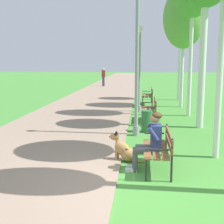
{
  "coord_description": "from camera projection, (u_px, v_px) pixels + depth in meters",
  "views": [
    {
      "loc": [
        0.12,
        -5.32,
        2.28
      ],
      "look_at": [
        -0.67,
        3.21,
        0.9
      ],
      "focal_mm": 50.94,
      "sensor_mm": 36.0,
      "label": 1
    }
  ],
  "objects": [
    {
      "name": "park_bench_near",
      "position": [
        160.0,
        146.0,
        6.67
      ],
      "size": [
        0.55,
        1.5,
        0.85
      ],
      "color": "brown",
      "rests_on": "ground"
    },
    {
      "name": "park_bench_far",
      "position": [
        148.0,
        95.0,
        16.76
      ],
      "size": [
        0.55,
        1.5,
        0.85
      ],
      "color": "brown",
      "rests_on": "ground"
    },
    {
      "name": "lamp_post_mid",
      "position": [
        139.0,
        68.0,
        14.0
      ],
      "size": [
        0.24,
        0.24,
        3.8
      ],
      "color": "gray",
      "rests_on": "ground"
    },
    {
      "name": "paved_path",
      "position": [
        113.0,
        86.0,
        29.43
      ],
      "size": [
        4.38,
        60.0,
        0.04
      ],
      "primitive_type": "cube",
      "color": "gray",
      "rests_on": "ground"
    },
    {
      "name": "pedestrian_distant",
      "position": [
        103.0,
        77.0,
        28.41
      ],
      "size": [
        0.32,
        0.22,
        1.65
      ],
      "color": "#383842",
      "rests_on": "ground"
    },
    {
      "name": "park_bench_mid",
      "position": [
        150.0,
        108.0,
        12.09
      ],
      "size": [
        0.55,
        1.5,
        0.85
      ],
      "color": "brown",
      "rests_on": "ground"
    },
    {
      "name": "lamp_post_near",
      "position": [
        137.0,
        59.0,
        9.46
      ],
      "size": [
        0.24,
        0.24,
        4.51
      ],
      "color": "gray",
      "rests_on": "ground"
    },
    {
      "name": "birch_tree_fifth",
      "position": [
        184.0,
        18.0,
        15.2
      ],
      "size": [
        1.99,
        1.96,
        5.78
      ],
      "color": "silver",
      "rests_on": "ground"
    },
    {
      "name": "litter_bin",
      "position": [
        147.0,
        121.0,
        10.26
      ],
      "size": [
        0.36,
        0.36,
        0.7
      ],
      "primitive_type": "cylinder",
      "color": "#2D6638",
      "rests_on": "ground"
    },
    {
      "name": "dog_shepherd",
      "position": [
        124.0,
        150.0,
        7.26
      ],
      "size": [
        0.83,
        0.37,
        0.71
      ],
      "color": "#B27F47",
      "rests_on": "ground"
    },
    {
      "name": "birch_tree_sixth",
      "position": [
        181.0,
        19.0,
        17.98
      ],
      "size": [
        1.51,
        1.5,
        5.86
      ],
      "color": "silver",
      "rests_on": "ground"
    },
    {
      "name": "person_seated_on_near_bench",
      "position": [
        150.0,
        139.0,
        6.56
      ],
      "size": [
        0.74,
        0.49,
        1.25
      ],
      "color": "#4C4C51",
      "rests_on": "ground"
    },
    {
      "name": "ground_plane",
      "position": [
        133.0,
        192.0,
        5.61
      ],
      "size": [
        120.0,
        120.0,
        0.0
      ],
      "primitive_type": "plane",
      "color": "#478E38"
    }
  ]
}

